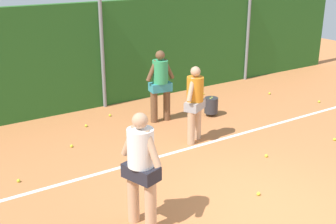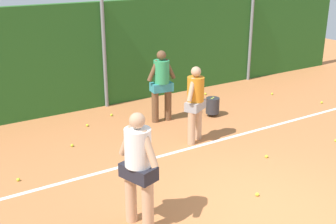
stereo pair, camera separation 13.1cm
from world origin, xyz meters
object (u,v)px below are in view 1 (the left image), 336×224
(player_midcourt, at_px, (195,100))
(tennis_ball_1, at_px, (335,139))
(tennis_ball_6, at_px, (18,181))
(tennis_ball_7, at_px, (319,102))
(tennis_ball_12, at_px, (266,156))
(tennis_ball_13, at_px, (72,146))
(tennis_ball_10, at_px, (203,94))
(tennis_ball_2, at_px, (86,126))
(tennis_ball_3, at_px, (270,93))
(tennis_ball_4, at_px, (110,115))
(tennis_ball_8, at_px, (132,179))
(ball_hopper, at_px, (211,105))
(tennis_ball_5, at_px, (258,194))
(player_backcourt_far, at_px, (160,82))
(player_foreground_near, at_px, (141,165))
(tennis_ball_11, at_px, (135,132))

(player_midcourt, bearing_deg, tennis_ball_1, -61.53)
(tennis_ball_6, xyz_separation_m, tennis_ball_7, (8.66, 0.02, 0.00))
(tennis_ball_12, distance_m, tennis_ball_13, 4.29)
(tennis_ball_10, bearing_deg, tennis_ball_2, -172.53)
(tennis_ball_3, xyz_separation_m, tennis_ball_4, (-5.01, 0.91, 0.00))
(tennis_ball_3, distance_m, tennis_ball_4, 5.10)
(tennis_ball_2, bearing_deg, player_midcourt, -51.22)
(tennis_ball_8, relative_size, tennis_ball_12, 1.00)
(tennis_ball_6, height_order, tennis_ball_12, same)
(ball_hopper, distance_m, tennis_ball_8, 4.03)
(tennis_ball_1, distance_m, tennis_ball_3, 3.66)
(tennis_ball_4, relative_size, tennis_ball_13, 1.00)
(tennis_ball_5, xyz_separation_m, tennis_ball_8, (-1.63, 1.71, 0.00))
(player_midcourt, relative_size, tennis_ball_10, 26.81)
(tennis_ball_1, height_order, tennis_ball_3, same)
(ball_hopper, distance_m, tennis_ball_5, 4.16)
(player_backcourt_far, relative_size, ball_hopper, 3.61)
(player_foreground_near, xyz_separation_m, player_backcourt_far, (2.70, 3.77, -0.03))
(player_foreground_near, distance_m, tennis_ball_7, 7.85)
(ball_hopper, height_order, tennis_ball_3, ball_hopper)
(tennis_ball_1, xyz_separation_m, tennis_ball_4, (-3.66, 4.31, 0.00))
(tennis_ball_3, distance_m, tennis_ball_8, 6.69)
(tennis_ball_1, bearing_deg, tennis_ball_5, -165.64)
(ball_hopper, xyz_separation_m, tennis_ball_6, (-5.33, -0.89, -0.26))
(tennis_ball_4, relative_size, tennis_ball_8, 1.00)
(tennis_ball_8, bearing_deg, tennis_ball_1, -10.33)
(player_midcourt, height_order, tennis_ball_3, player_midcourt)
(tennis_ball_11, bearing_deg, tennis_ball_13, 176.99)
(tennis_ball_6, xyz_separation_m, tennis_ball_11, (3.00, 0.89, 0.00))
(tennis_ball_1, height_order, tennis_ball_7, same)
(tennis_ball_8, xyz_separation_m, tennis_ball_12, (2.88, -0.65, 0.00))
(tennis_ball_1, bearing_deg, tennis_ball_8, 169.67)
(player_backcourt_far, xyz_separation_m, tennis_ball_11, (-0.98, -0.41, -1.01))
(player_midcourt, distance_m, tennis_ball_8, 2.47)
(player_backcourt_far, bearing_deg, player_foreground_near, -118.25)
(ball_hopper, relative_size, tennis_ball_8, 7.78)
(tennis_ball_6, height_order, tennis_ball_10, same)
(player_foreground_near, xyz_separation_m, tennis_ball_7, (7.37, 2.50, -1.03))
(player_midcourt, height_order, tennis_ball_6, player_midcourt)
(tennis_ball_12, xyz_separation_m, tennis_ball_13, (-3.30, 2.74, 0.00))
(tennis_ball_11, bearing_deg, tennis_ball_3, 5.76)
(tennis_ball_3, distance_m, tennis_ball_10, 2.06)
(ball_hopper, height_order, tennis_ball_11, ball_hopper)
(player_backcourt_far, xyz_separation_m, tennis_ball_7, (4.67, -1.27, -1.01))
(player_midcourt, relative_size, tennis_ball_3, 26.81)
(tennis_ball_5, relative_size, tennis_ball_10, 1.00)
(ball_hopper, distance_m, tennis_ball_12, 2.74)
(tennis_ball_8, xyz_separation_m, tennis_ball_10, (4.45, 3.60, 0.00))
(player_foreground_near, distance_m, tennis_ball_5, 2.45)
(tennis_ball_5, bearing_deg, tennis_ball_1, 14.36)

